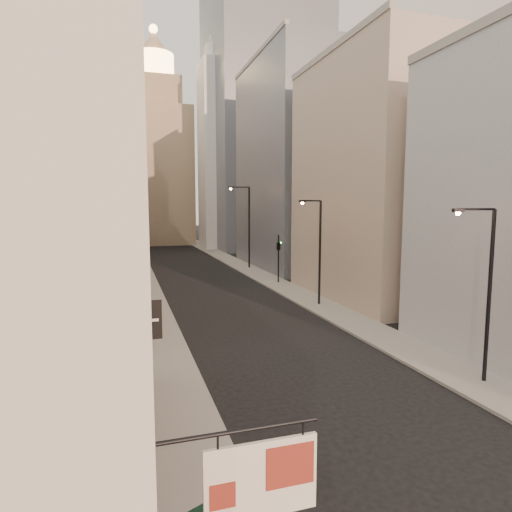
{
  "coord_description": "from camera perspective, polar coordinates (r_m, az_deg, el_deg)",
  "views": [
    {
      "loc": [
        -8.17,
        -2.14,
        7.83
      ],
      "look_at": [
        -0.39,
        22.97,
        4.8
      ],
      "focal_mm": 30.0,
      "sensor_mm": 36.0,
      "label": 1
    }
  ],
  "objects": [
    {
      "name": "highrise",
      "position": [
        86.17,
        0.9,
        18.52
      ],
      "size": [
        21.0,
        23.0,
        51.2
      ],
      "color": "gray",
      "rests_on": "ground"
    },
    {
      "name": "left_bldg_beige",
      "position": [
        28.4,
        -25.12,
        6.31
      ],
      "size": [
        8.0,
        12.0,
        16.0
      ],
      "primitive_type": "cube",
      "color": "#B9A390",
      "rests_on": "ground"
    },
    {
      "name": "sidewalk_right",
      "position": [
        59.5,
        -2.79,
        -0.92
      ],
      "size": [
        3.0,
        140.0,
        0.15
      ],
      "primitive_type": "cube",
      "color": "gray",
      "rests_on": "ground"
    },
    {
      "name": "right_bldg_wingrid",
      "position": [
        56.15,
        4.0,
        11.85
      ],
      "size": [
        8.0,
        20.0,
        26.0
      ],
      "primitive_type": "cube",
      "color": "gray",
      "rests_on": "ground"
    },
    {
      "name": "white_tower",
      "position": [
        82.88,
        -4.54,
        14.03
      ],
      "size": [
        8.0,
        8.0,
        41.5
      ],
      "color": "silver",
      "rests_on": "ground"
    },
    {
      "name": "left_bldg_grey",
      "position": [
        44.36,
        -22.43,
        8.89
      ],
      "size": [
        8.0,
        16.0,
        20.0
      ],
      "primitive_type": "cube",
      "color": "#A0A1A6",
      "rests_on": "ground"
    },
    {
      "name": "left_bldg_tan",
      "position": [
        62.26,
        -20.89,
        6.77
      ],
      "size": [
        8.0,
        18.0,
        17.0
      ],
      "primitive_type": "cube",
      "color": "#947B60",
      "rests_on": "ground"
    },
    {
      "name": "streetlamp_far",
      "position": [
        53.99,
        -1.21,
        4.54
      ],
      "size": [
        2.67,
        0.84,
        10.34
      ],
      "rotation": [
        0.0,
        0.0,
        -0.24
      ],
      "color": "black",
      "rests_on": "ground"
    },
    {
      "name": "left_bldg_wingrid",
      "position": [
        82.34,
        -20.12,
        9.09
      ],
      "size": [
        8.0,
        20.0,
        24.0
      ],
      "primitive_type": "cube",
      "color": "gray",
      "rests_on": "ground"
    },
    {
      "name": "traffic_light_right",
      "position": [
        43.43,
        3.02,
        1.43
      ],
      "size": [
        0.89,
        0.89,
        5.0
      ],
      "rotation": [
        0.0,
        0.0,
        3.57
      ],
      "color": "black",
      "rests_on": "ground"
    },
    {
      "name": "right_bldg_beige",
      "position": [
        38.01,
        15.09,
        9.63
      ],
      "size": [
        8.0,
        16.0,
        20.0
      ],
      "primitive_type": "cube",
      "color": "#B9A390",
      "rests_on": "ground"
    },
    {
      "name": "streetlamp_near",
      "position": [
        21.03,
        28.3,
        -3.48
      ],
      "size": [
        2.04,
        0.43,
        7.78
      ],
      "rotation": [
        0.0,
        0.0,
        -0.13
      ],
      "color": "black",
      "rests_on": "ground"
    },
    {
      "name": "sidewalk_left",
      "position": [
        57.69,
        -15.4,
        -1.38
      ],
      "size": [
        3.0,
        140.0,
        0.15
      ],
      "primitive_type": "cube",
      "color": "gray",
      "rests_on": "ground"
    },
    {
      "name": "traffic_light_left",
      "position": [
        45.15,
        -14.54,
        1.0
      ],
      "size": [
        0.59,
        0.52,
        5.0
      ],
      "rotation": [
        0.0,
        0.0,
        2.89
      ],
      "color": "black",
      "rests_on": "ground"
    },
    {
      "name": "streetlamp_mid",
      "position": [
        33.71,
        8.25,
        1.3
      ],
      "size": [
        2.13,
        0.78,
        8.34
      ],
      "rotation": [
        0.0,
        0.0,
        0.28
      ],
      "color": "black",
      "rests_on": "ground"
    },
    {
      "name": "clock_tower",
      "position": [
        94.92,
        -13.1,
        12.34
      ],
      "size": [
        14.0,
        14.0,
        44.9
      ],
      "color": "#947B60",
      "rests_on": "ground"
    }
  ]
}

